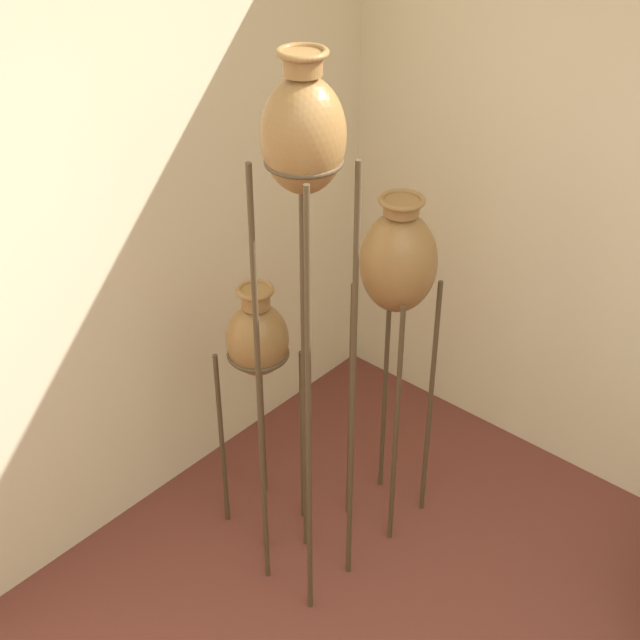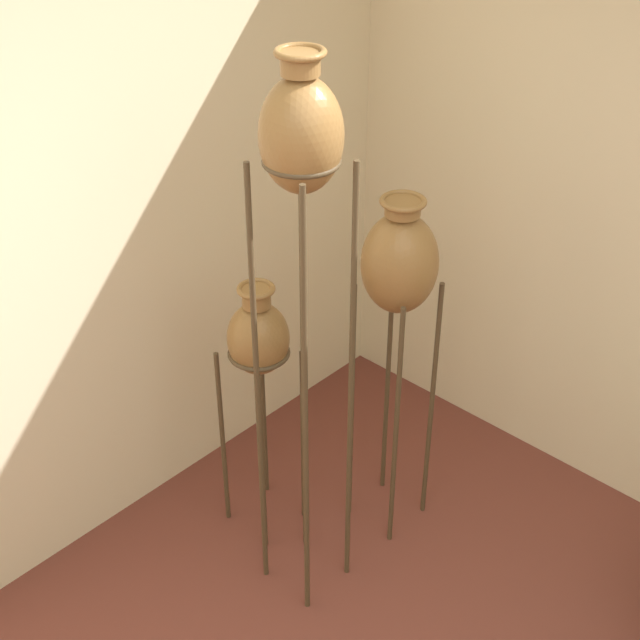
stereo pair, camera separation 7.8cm
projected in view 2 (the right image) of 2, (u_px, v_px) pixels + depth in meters
vase_stand_tall at (302, 164)px, 2.65m from camera, size 0.26×0.26×2.13m
vase_stand_medium at (399, 270)px, 3.25m from camera, size 0.29×0.29×1.51m
vase_stand_short at (259, 344)px, 3.40m from camera, size 0.25×0.25×1.17m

